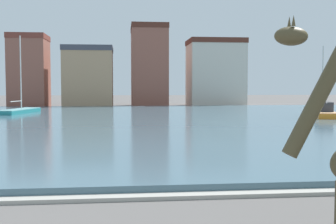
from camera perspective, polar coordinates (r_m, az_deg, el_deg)
name	(u,v)px	position (r m, az deg, el deg)	size (l,w,h in m)	color
harbor_water	(123,121)	(37.32, -6.08, -1.17)	(86.03, 50.48, 0.32)	#476675
quay_edge_coping	(122,198)	(12.12, -6.20, -11.44)	(86.03, 0.50, 0.12)	#ADA89E
sailboat_orange	(322,114)	(42.89, 20.11, -0.19)	(3.90, 8.14, 7.03)	orange
sailboat_teal	(22,112)	(48.23, -19.12, 0.02)	(3.34, 8.32, 8.60)	teal
townhouse_tall_gabled	(29,71)	(67.25, -18.29, 5.29)	(5.49, 5.97, 10.96)	#8E5142
townhouse_corner_house	(88,77)	(65.17, -10.74, 4.70)	(7.45, 5.89, 9.23)	tan
townhouse_narrow_midrow	(149,66)	(68.24, -2.59, 6.25)	(5.74, 8.08, 12.91)	#8E5142
townhouse_wide_warehouse	(215,73)	(69.61, 6.41, 5.31)	(8.96, 7.30, 10.80)	beige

